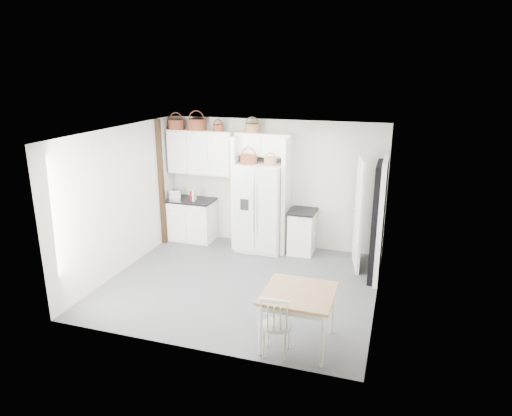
% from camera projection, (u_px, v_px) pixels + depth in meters
% --- Properties ---
extents(floor, '(4.50, 4.50, 0.00)m').
position_uv_depth(floor, '(241.00, 283.00, 7.86)').
color(floor, '#464850').
rests_on(floor, ground).
extents(ceiling, '(4.50, 4.50, 0.00)m').
position_uv_depth(ceiling, '(239.00, 132.00, 7.10)').
color(ceiling, white).
rests_on(ceiling, wall_back).
extents(wall_back, '(4.50, 0.00, 4.50)m').
position_uv_depth(wall_back, '(273.00, 184.00, 9.30)').
color(wall_back, beige).
rests_on(wall_back, floor).
extents(wall_left, '(0.00, 4.00, 4.00)m').
position_uv_depth(wall_left, '(122.00, 200.00, 8.13)').
color(wall_left, beige).
rests_on(wall_left, floor).
extents(wall_right, '(0.00, 4.00, 4.00)m').
position_uv_depth(wall_right, '(382.00, 225.00, 6.82)').
color(wall_right, beige).
rests_on(wall_right, floor).
extents(refrigerator, '(0.92, 0.74, 1.78)m').
position_uv_depth(refrigerator, '(261.00, 207.00, 9.14)').
color(refrigerator, silver).
rests_on(refrigerator, floor).
extents(base_cab_left, '(0.93, 0.59, 0.86)m').
position_uv_depth(base_cab_left, '(192.00, 220.00, 9.78)').
color(base_cab_left, silver).
rests_on(base_cab_left, floor).
extents(base_cab_right, '(0.48, 0.58, 0.84)m').
position_uv_depth(base_cab_right, '(302.00, 232.00, 9.08)').
color(base_cab_right, silver).
rests_on(base_cab_right, floor).
extents(dining_table, '(0.92, 0.92, 0.76)m').
position_uv_depth(dining_table, '(298.00, 318.00, 6.04)').
color(dining_table, brown).
rests_on(dining_table, floor).
extents(windsor_chair, '(0.42, 0.38, 0.81)m').
position_uv_depth(windsor_chair, '(276.00, 325.00, 5.82)').
color(windsor_chair, silver).
rests_on(windsor_chair, floor).
extents(counter_left, '(0.97, 0.63, 0.04)m').
position_uv_depth(counter_left, '(191.00, 200.00, 9.65)').
color(counter_left, black).
rests_on(counter_left, base_cab_left).
extents(counter_right, '(0.52, 0.61, 0.04)m').
position_uv_depth(counter_right, '(303.00, 211.00, 8.95)').
color(counter_right, black).
rests_on(counter_right, base_cab_right).
extents(toaster, '(0.29, 0.21, 0.18)m').
position_uv_depth(toaster, '(175.00, 194.00, 9.70)').
color(toaster, silver).
rests_on(toaster, counter_left).
extents(cookbook_red, '(0.04, 0.14, 0.21)m').
position_uv_depth(cookbook_red, '(192.00, 196.00, 9.52)').
color(cookbook_red, '#A40A1D').
rests_on(cookbook_red, counter_left).
extents(cookbook_cream, '(0.05, 0.18, 0.26)m').
position_uv_depth(cookbook_cream, '(194.00, 195.00, 9.50)').
color(cookbook_cream, beige).
rests_on(cookbook_cream, counter_left).
extents(basket_upper_a, '(0.34, 0.34, 0.19)m').
position_uv_depth(basket_upper_a, '(176.00, 124.00, 9.41)').
color(basket_upper_a, maroon).
rests_on(basket_upper_a, upper_cabinet).
extents(basket_upper_b, '(0.38, 0.38, 0.22)m').
position_uv_depth(basket_upper_b, '(197.00, 124.00, 9.27)').
color(basket_upper_b, maroon).
rests_on(basket_upper_b, upper_cabinet).
extents(basket_upper_c, '(0.22, 0.22, 0.13)m').
position_uv_depth(basket_upper_c, '(218.00, 128.00, 9.14)').
color(basket_upper_c, maroon).
rests_on(basket_upper_c, upper_cabinet).
extents(basket_bridge_a, '(0.30, 0.30, 0.17)m').
position_uv_depth(basket_bridge_a, '(252.00, 128.00, 8.93)').
color(basket_bridge_a, brown).
rests_on(basket_bridge_a, bridge_cabinet).
extents(basket_fridge_a, '(0.33, 0.33, 0.17)m').
position_uv_depth(basket_fridge_a, '(249.00, 159.00, 8.83)').
color(basket_fridge_a, maroon).
rests_on(basket_fridge_a, refrigerator).
extents(basket_fridge_b, '(0.24, 0.24, 0.13)m').
position_uv_depth(basket_fridge_b, '(270.00, 162.00, 8.71)').
color(basket_fridge_b, brown).
rests_on(basket_fridge_b, refrigerator).
extents(upper_cabinet, '(1.40, 0.34, 0.90)m').
position_uv_depth(upper_cabinet, '(201.00, 152.00, 9.41)').
color(upper_cabinet, silver).
rests_on(upper_cabinet, wall_back).
extents(bridge_cabinet, '(1.12, 0.34, 0.45)m').
position_uv_depth(bridge_cabinet, '(264.00, 144.00, 8.95)').
color(bridge_cabinet, silver).
rests_on(bridge_cabinet, wall_back).
extents(fridge_panel_left, '(0.08, 0.60, 2.30)m').
position_uv_depth(fridge_panel_left, '(238.00, 192.00, 9.26)').
color(fridge_panel_left, silver).
rests_on(fridge_panel_left, floor).
extents(fridge_panel_right, '(0.08, 0.60, 2.30)m').
position_uv_depth(fridge_panel_right, '(286.00, 196.00, 8.97)').
color(fridge_panel_right, silver).
rests_on(fridge_panel_right, floor).
extents(trim_post, '(0.09, 0.09, 2.60)m').
position_uv_depth(trim_post, '(161.00, 183.00, 9.35)').
color(trim_post, black).
rests_on(trim_post, floor).
extents(doorway_void, '(0.18, 0.85, 2.05)m').
position_uv_depth(doorway_void, '(378.00, 222.00, 7.84)').
color(doorway_void, black).
rests_on(doorway_void, floor).
extents(door_slab, '(0.21, 0.79, 2.05)m').
position_uv_depth(door_slab, '(359.00, 214.00, 8.25)').
color(door_slab, white).
rests_on(door_slab, floor).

